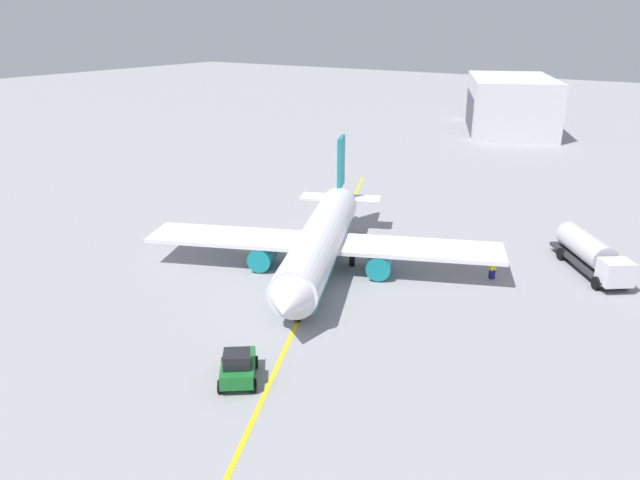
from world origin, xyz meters
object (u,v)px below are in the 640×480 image
fuel_tanker (591,253)px  pushback_tug (238,366)px  airplane (321,242)px  safety_cone_nose (228,352)px  refueling_worker (492,270)px

fuel_tanker → pushback_tug: size_ratio=2.39×
airplane → fuel_tanker: bearing=122.6°
fuel_tanker → safety_cone_nose: fuel_tanker is taller
airplane → pushback_tug: 18.25m
airplane → safety_cone_nose: (15.63, 2.92, -2.30)m
fuel_tanker → safety_cone_nose: size_ratio=13.32×
refueling_worker → safety_cone_nose: 24.40m
safety_cone_nose → fuel_tanker: bearing=149.0°
fuel_tanker → pushback_tug: 33.47m
airplane → refueling_worker: airplane is taller
refueling_worker → pushback_tug: bearing=-18.5°
airplane → safety_cone_nose: bearing=10.6°
fuel_tanker → safety_cone_nose: bearing=-31.0°
fuel_tanker → safety_cone_nose: (28.36, -17.01, -1.36)m
refueling_worker → safety_cone_nose: bearing=-25.2°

